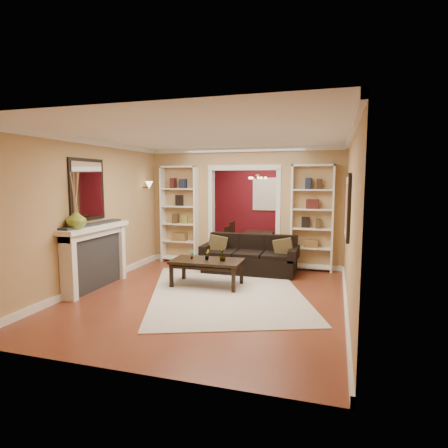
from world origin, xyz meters
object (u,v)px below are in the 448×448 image
(bookshelf_left, at_px, (180,214))
(dining_table, at_px, (257,243))
(bookshelf_right, at_px, (312,218))
(sofa, at_px, (250,254))
(coffee_table, at_px, (207,273))
(fireplace, at_px, (97,257))

(bookshelf_left, xyz_separation_m, dining_table, (1.56, 1.58, -0.88))
(bookshelf_left, relative_size, dining_table, 1.51)
(bookshelf_right, height_order, dining_table, bookshelf_right)
(sofa, xyz_separation_m, dining_table, (-0.29, 2.16, -0.13))
(coffee_table, relative_size, bookshelf_left, 0.57)
(fireplace, relative_size, dining_table, 1.12)
(bookshelf_left, distance_m, bookshelf_right, 3.10)
(dining_table, bearing_deg, bookshelf_right, -135.82)
(sofa, xyz_separation_m, bookshelf_left, (-1.86, 0.58, 0.75))
(coffee_table, bearing_deg, sofa, 64.88)
(coffee_table, distance_m, dining_table, 3.39)
(coffee_table, xyz_separation_m, bookshelf_left, (-1.32, 1.80, 0.90))
(sofa, xyz_separation_m, fireplace, (-2.40, -1.95, 0.18))
(sofa, distance_m, fireplace, 3.10)
(bookshelf_left, distance_m, fireplace, 2.65)
(fireplace, bearing_deg, coffee_table, 21.39)
(coffee_table, distance_m, fireplace, 2.03)
(sofa, height_order, fireplace, fireplace)
(bookshelf_left, bearing_deg, coffee_table, -53.72)
(sofa, height_order, dining_table, sofa)
(sofa, relative_size, bookshelf_left, 0.88)
(bookshelf_right, bearing_deg, dining_table, 134.18)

